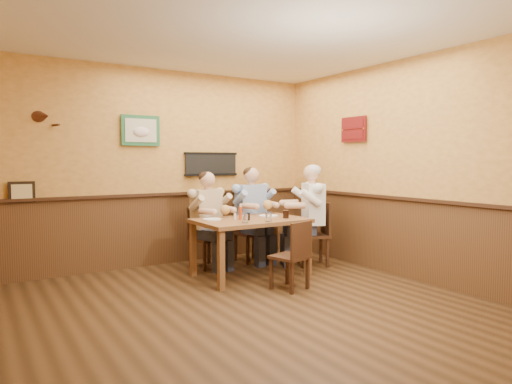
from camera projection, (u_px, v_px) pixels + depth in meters
room at (246, 142)px, 4.58m from camera, size 5.02×5.03×2.81m
dining_table at (251, 226)px, 5.91m from camera, size 1.40×0.90×0.75m
chair_back_left at (207, 238)px, 6.40m from camera, size 0.46×0.46×0.85m
chair_back_right at (251, 232)px, 6.80m from camera, size 0.42×0.42×0.88m
chair_right_end at (313, 234)px, 6.54m from camera, size 0.55×0.55×0.91m
chair_near_side at (290, 255)px, 5.32m from camera, size 0.46×0.46×0.81m
diner_tan_shirt at (207, 225)px, 6.38m from camera, size 0.66×0.66×1.21m
diner_blue_polo at (251, 219)px, 6.78m from camera, size 0.61×0.61×1.26m
diner_white_elder at (313, 220)px, 6.52m from camera, size 0.79×0.79×1.30m
water_glass_left at (245, 218)px, 5.52m from camera, size 0.08×0.08×0.11m
water_glass_mid at (269, 217)px, 5.63m from camera, size 0.09×0.09×0.12m
cola_tumbler at (286, 214)px, 5.97m from camera, size 0.08×0.08×0.10m
hot_sauce_bottle at (241, 212)px, 5.82m from camera, size 0.06×0.06×0.18m
salt_shaker at (235, 217)px, 5.80m from camera, size 0.04×0.04×0.08m
pepper_shaker at (248, 216)px, 5.76m from camera, size 0.05×0.05×0.10m
plate_far_left at (212, 219)px, 5.80m from camera, size 0.27×0.27×0.02m
plate_far_right at (268, 216)px, 6.16m from camera, size 0.27×0.27×0.02m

